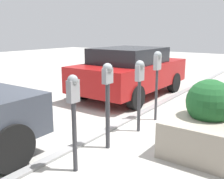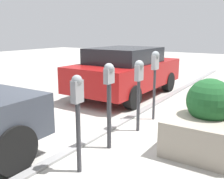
% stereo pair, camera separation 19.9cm
% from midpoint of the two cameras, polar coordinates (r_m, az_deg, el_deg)
% --- Properties ---
extents(ground_plane, '(40.00, 40.00, 0.00)m').
position_cam_midpoint_polar(ground_plane, '(4.99, 0.05, -9.63)').
color(ground_plane, '#ADAAA3').
extents(curb_strip, '(19.00, 0.16, 0.04)m').
position_cam_midpoint_polar(curb_strip, '(5.03, -0.71, -9.22)').
color(curb_strip, gray).
rests_on(curb_strip, ground_plane).
extents(parking_meter_nearest, '(0.17, 0.14, 1.35)m').
position_cam_midpoint_polar(parking_meter_nearest, '(3.44, -6.74, -3.38)').
color(parking_meter_nearest, '#38383D').
rests_on(parking_meter_nearest, ground_plane).
extents(parking_meter_second, '(0.19, 0.16, 1.41)m').
position_cam_midpoint_polar(parking_meter_second, '(4.12, 0.41, -0.24)').
color(parking_meter_second, '#38383D').
rests_on(parking_meter_second, ground_plane).
extents(parking_meter_middle, '(0.20, 0.17, 1.37)m').
position_cam_midpoint_polar(parking_meter_middle, '(4.88, 7.18, 2.12)').
color(parking_meter_middle, '#38383D').
rests_on(parking_meter_middle, ground_plane).
extents(parking_meter_fourth, '(0.20, 0.17, 1.49)m').
position_cam_midpoint_polar(parking_meter_fourth, '(5.58, 10.83, 4.59)').
color(parking_meter_fourth, '#38383D').
rests_on(parking_meter_fourth, ground_plane).
extents(planter_box, '(1.48, 1.11, 1.16)m').
position_cam_midpoint_polar(planter_box, '(4.51, 21.34, -7.08)').
color(planter_box, '#A39989').
rests_on(planter_box, ground_plane).
extents(parked_car_middle, '(3.88, 1.92, 1.43)m').
position_cam_midpoint_polar(parked_car_middle, '(7.77, 4.88, 4.10)').
color(parked_car_middle, maroon).
rests_on(parked_car_middle, ground_plane).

